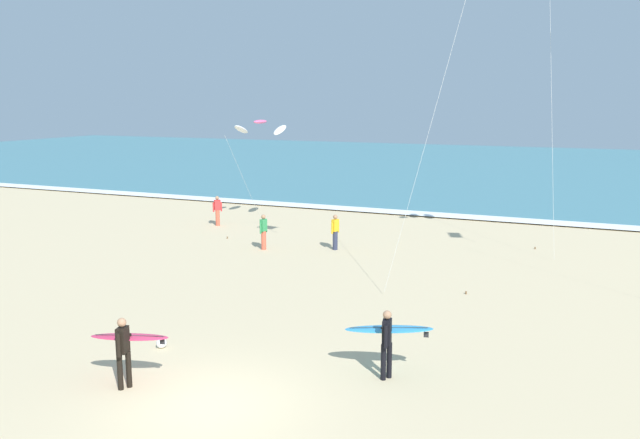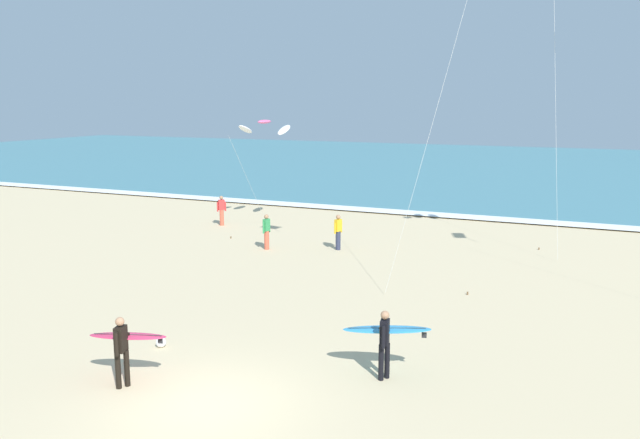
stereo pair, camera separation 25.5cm
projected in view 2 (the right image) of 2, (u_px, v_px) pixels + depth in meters
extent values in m
plane|color=#D1BA8E|center=(204.00, 406.00, 14.50)|extent=(160.00, 160.00, 0.00)
cube|color=teal|center=(526.00, 168.00, 64.26)|extent=(160.00, 60.00, 0.08)
cube|color=white|center=(460.00, 216.00, 37.58)|extent=(160.00, 1.55, 0.01)
cylinder|color=black|center=(118.00, 370.00, 15.29)|extent=(0.13, 0.13, 0.88)
cylinder|color=black|center=(127.00, 368.00, 15.42)|extent=(0.13, 0.13, 0.88)
cube|color=black|center=(121.00, 339.00, 15.22)|extent=(0.28, 0.38, 0.60)
cube|color=white|center=(116.00, 337.00, 15.23)|extent=(0.06, 0.20, 0.32)
sphere|color=#A87A59|center=(120.00, 322.00, 15.15)|extent=(0.21, 0.21, 0.21)
cylinder|color=black|center=(116.00, 344.00, 15.01)|extent=(0.09, 0.09, 0.56)
cylinder|color=black|center=(125.00, 331.00, 15.43)|extent=(0.09, 0.09, 0.26)
cylinder|color=black|center=(124.00, 335.00, 15.55)|extent=(0.26, 0.14, 0.14)
ellipsoid|color=#D83359|center=(128.00, 336.00, 15.59)|extent=(1.97, 0.97, 0.12)
cube|color=#333333|center=(128.00, 334.00, 15.58)|extent=(1.63, 0.47, 0.05)
cube|color=#262628|center=(160.00, 341.00, 15.48)|extent=(0.12, 0.04, 0.14)
cylinder|color=black|center=(381.00, 363.00, 15.74)|extent=(0.13, 0.13, 0.88)
cylinder|color=black|center=(387.00, 360.00, 15.87)|extent=(0.13, 0.13, 0.88)
cube|color=black|center=(385.00, 332.00, 15.68)|extent=(0.26, 0.37, 0.60)
cube|color=yellow|center=(380.00, 330.00, 15.69)|extent=(0.05, 0.20, 0.32)
sphere|color=#A87A59|center=(385.00, 315.00, 15.60)|extent=(0.21, 0.21, 0.21)
cylinder|color=black|center=(383.00, 337.00, 15.46)|extent=(0.09, 0.09, 0.56)
cylinder|color=black|center=(386.00, 324.00, 15.88)|extent=(0.09, 0.09, 0.26)
cylinder|color=black|center=(384.00, 328.00, 16.00)|extent=(0.26, 0.13, 0.14)
ellipsoid|color=#3399D8|center=(387.00, 329.00, 16.03)|extent=(2.23, 0.99, 0.24)
cube|color=#333333|center=(387.00, 328.00, 16.02)|extent=(1.86, 0.39, 0.15)
cube|color=#262628|center=(424.00, 335.00, 15.84)|extent=(0.12, 0.03, 0.14)
cylinder|color=silver|center=(556.00, 128.00, 27.45)|extent=(0.97, 2.05, 10.68)
cylinder|color=brown|center=(539.00, 249.00, 29.52)|extent=(0.06, 0.06, 0.10)
ellipsoid|color=white|center=(284.00, 130.00, 34.63)|extent=(0.61, 1.42, 0.62)
ellipsoid|color=pink|center=(264.00, 122.00, 34.91)|extent=(0.61, 1.43, 0.20)
ellipsoid|color=white|center=(245.00, 129.00, 35.34)|extent=(0.61, 1.42, 0.62)
cylinder|color=silver|center=(248.00, 182.00, 33.46)|extent=(0.39, 4.22, 4.85)
cylinder|color=brown|center=(231.00, 237.00, 31.94)|extent=(0.06, 0.06, 0.10)
cylinder|color=silver|center=(431.00, 128.00, 21.69)|extent=(2.58, 1.21, 11.21)
cylinder|color=brown|center=(468.00, 293.00, 22.73)|extent=(0.06, 0.06, 0.10)
cylinder|color=#2D334C|center=(338.00, 241.00, 29.47)|extent=(0.22, 0.22, 0.84)
cube|color=gold|center=(338.00, 225.00, 29.35)|extent=(0.28, 0.36, 0.54)
sphere|color=#A87A59|center=(338.00, 217.00, 29.28)|extent=(0.20, 0.20, 0.20)
cylinder|color=gold|center=(341.00, 227.00, 29.51)|extent=(0.08, 0.08, 0.50)
cylinder|color=gold|center=(335.00, 228.00, 29.21)|extent=(0.08, 0.08, 0.50)
cylinder|color=#D8593F|center=(267.00, 240.00, 29.55)|extent=(0.22, 0.22, 0.84)
cube|color=#339351|center=(266.00, 225.00, 29.43)|extent=(0.23, 0.35, 0.54)
sphere|color=#A87A59|center=(266.00, 217.00, 29.36)|extent=(0.20, 0.20, 0.20)
cylinder|color=#339351|center=(264.00, 228.00, 29.27)|extent=(0.08, 0.08, 0.50)
cylinder|color=#339351|center=(269.00, 226.00, 29.62)|extent=(0.08, 0.08, 0.50)
cylinder|color=#D8593F|center=(222.00, 218.00, 35.19)|extent=(0.22, 0.22, 0.84)
cube|color=red|center=(221.00, 205.00, 35.07)|extent=(0.35, 0.35, 0.54)
sphere|color=#A87A59|center=(221.00, 198.00, 35.00)|extent=(0.20, 0.20, 0.20)
cylinder|color=red|center=(225.00, 206.00, 35.17)|extent=(0.08, 0.08, 0.50)
cylinder|color=red|center=(218.00, 207.00, 35.01)|extent=(0.08, 0.08, 0.50)
sphere|color=white|center=(161.00, 342.00, 17.89)|extent=(0.28, 0.28, 0.28)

